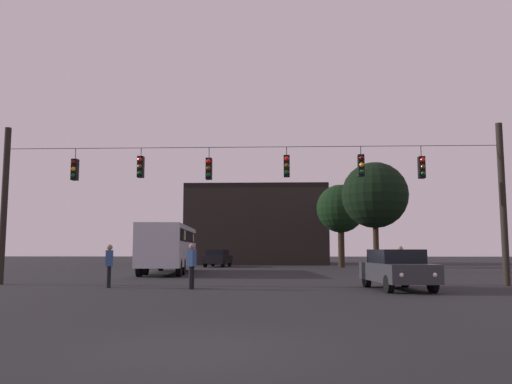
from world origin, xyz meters
The scene contains 11 objects.
ground_plane centered at (0.00, 24.50, 0.00)m, with size 168.00×168.00×0.00m, color black.
overhead_signal_span centered at (-0.02, 14.41, 4.09)m, with size 22.06×0.44×6.99m.
city_bus centered at (-5.72, 25.34, 1.87)m, with size 3.30×11.15×3.00m.
car_near_right centered at (5.76, 12.06, 0.80)m, with size 2.22×4.47×1.52m.
car_far_left centered at (-4.01, 38.15, 0.80)m, with size 2.30×4.48×1.52m.
pedestrian_crossing_left centered at (6.63, 15.03, 0.94)m, with size 0.31×0.40×1.67m.
pedestrian_crossing_center centered at (-5.53, 12.71, 0.98)m, with size 0.29×0.39×1.72m.
pedestrian_crossing_right centered at (-2.09, 12.06, 1.00)m, with size 0.34×0.42×1.76m.
corner_building centered at (-0.81, 49.26, 4.08)m, with size 14.48×12.67×8.17m.
tree_left_silhouette centered at (6.80, 36.96, 5.02)m, with size 4.18×4.18×7.16m.
tree_behind_building centered at (7.97, 27.50, 5.22)m, with size 4.53×4.53×7.50m.
Camera 1 is at (1.17, -7.93, 1.51)m, focal length 36.20 mm.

